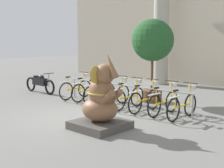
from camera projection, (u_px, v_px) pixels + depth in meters
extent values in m
plane|color=slate|center=(84.00, 117.00, 9.46)|extent=(60.00, 60.00, 0.00)
cube|color=#B2A893|center=(214.00, 26.00, 15.29)|extent=(20.00, 0.20, 6.00)
cylinder|color=#ADA899|center=(161.00, 36.00, 16.24)|extent=(0.79, 0.79, 5.00)
cylinder|color=gray|center=(75.00, 88.00, 12.65)|extent=(0.05, 0.05, 0.75)
cylinder|color=gray|center=(193.00, 107.00, 9.10)|extent=(0.05, 0.05, 0.75)
cylinder|color=gray|center=(124.00, 85.00, 10.82)|extent=(5.38, 0.04, 0.04)
torus|color=black|center=(85.00, 88.00, 12.72)|extent=(0.05, 0.70, 0.70)
torus|color=black|center=(66.00, 91.00, 12.02)|extent=(0.05, 0.70, 0.70)
cube|color=yellow|center=(76.00, 89.00, 12.36)|extent=(0.04, 0.87, 0.04)
cube|color=silver|center=(66.00, 82.00, 11.97)|extent=(0.06, 0.58, 0.03)
cylinder|color=yellow|center=(68.00, 84.00, 12.06)|extent=(0.03, 0.03, 0.53)
cube|color=black|center=(68.00, 77.00, 12.02)|extent=(0.08, 0.18, 0.04)
cylinder|color=yellow|center=(84.00, 80.00, 12.65)|extent=(0.03, 0.03, 0.68)
cylinder|color=black|center=(84.00, 72.00, 12.60)|extent=(0.48, 0.03, 0.03)
cube|color=silver|center=(86.00, 75.00, 12.69)|extent=(0.20, 0.16, 0.14)
torus|color=black|center=(97.00, 90.00, 12.28)|extent=(0.05, 0.70, 0.70)
torus|color=black|center=(78.00, 93.00, 11.58)|extent=(0.05, 0.70, 0.70)
cube|color=yellow|center=(88.00, 90.00, 11.92)|extent=(0.04, 0.87, 0.04)
cube|color=silver|center=(78.00, 84.00, 11.53)|extent=(0.06, 0.58, 0.03)
cylinder|color=yellow|center=(80.00, 86.00, 11.61)|extent=(0.03, 0.03, 0.53)
cube|color=black|center=(80.00, 78.00, 11.57)|extent=(0.08, 0.18, 0.04)
cylinder|color=yellow|center=(96.00, 82.00, 12.20)|extent=(0.03, 0.03, 0.68)
cylinder|color=black|center=(96.00, 73.00, 12.15)|extent=(0.48, 0.03, 0.03)
cube|color=silver|center=(98.00, 77.00, 12.25)|extent=(0.20, 0.16, 0.14)
torus|color=black|center=(109.00, 92.00, 11.79)|extent=(0.05, 0.70, 0.70)
torus|color=black|center=(90.00, 96.00, 11.09)|extent=(0.05, 0.70, 0.70)
cube|color=yellow|center=(100.00, 93.00, 11.43)|extent=(0.04, 0.87, 0.04)
cube|color=silver|center=(90.00, 85.00, 11.04)|extent=(0.06, 0.58, 0.03)
cylinder|color=yellow|center=(92.00, 88.00, 11.13)|extent=(0.03, 0.03, 0.53)
cube|color=black|center=(92.00, 80.00, 11.09)|extent=(0.08, 0.18, 0.04)
cylinder|color=yellow|center=(108.00, 84.00, 11.72)|extent=(0.03, 0.03, 0.68)
cylinder|color=black|center=(108.00, 75.00, 11.67)|extent=(0.48, 0.03, 0.03)
cube|color=silver|center=(110.00, 78.00, 11.76)|extent=(0.20, 0.16, 0.14)
torus|color=black|center=(123.00, 94.00, 11.36)|extent=(0.05, 0.70, 0.70)
torus|color=black|center=(105.00, 98.00, 10.65)|extent=(0.05, 0.70, 0.70)
cube|color=yellow|center=(114.00, 95.00, 11.00)|extent=(0.04, 0.87, 0.04)
cube|color=silver|center=(104.00, 87.00, 10.60)|extent=(0.06, 0.58, 0.03)
cylinder|color=yellow|center=(107.00, 90.00, 10.69)|extent=(0.03, 0.03, 0.53)
cube|color=black|center=(107.00, 82.00, 10.65)|extent=(0.08, 0.18, 0.04)
cylinder|color=yellow|center=(122.00, 85.00, 11.28)|extent=(0.03, 0.03, 0.68)
cylinder|color=black|center=(122.00, 76.00, 11.23)|extent=(0.48, 0.03, 0.03)
cube|color=silver|center=(124.00, 80.00, 11.33)|extent=(0.20, 0.16, 0.14)
torus|color=black|center=(137.00, 97.00, 10.88)|extent=(0.05, 0.70, 0.70)
torus|color=black|center=(119.00, 101.00, 10.18)|extent=(0.05, 0.70, 0.70)
cube|color=yellow|center=(128.00, 97.00, 10.52)|extent=(0.04, 0.87, 0.04)
cube|color=silver|center=(119.00, 90.00, 10.12)|extent=(0.06, 0.58, 0.03)
cylinder|color=yellow|center=(121.00, 92.00, 10.21)|extent=(0.03, 0.03, 0.53)
cube|color=black|center=(121.00, 84.00, 10.17)|extent=(0.08, 0.18, 0.04)
cylinder|color=yellow|center=(137.00, 87.00, 10.80)|extent=(0.03, 0.03, 0.68)
cylinder|color=black|center=(137.00, 78.00, 10.75)|extent=(0.48, 0.03, 0.03)
cube|color=silver|center=(138.00, 81.00, 10.85)|extent=(0.20, 0.16, 0.14)
torus|color=black|center=(153.00, 99.00, 10.42)|extent=(0.05, 0.70, 0.70)
torus|color=black|center=(135.00, 103.00, 9.72)|extent=(0.05, 0.70, 0.70)
cube|color=yellow|center=(145.00, 100.00, 10.06)|extent=(0.04, 0.87, 0.04)
cube|color=silver|center=(135.00, 92.00, 9.66)|extent=(0.06, 0.58, 0.03)
cylinder|color=yellow|center=(137.00, 95.00, 9.75)|extent=(0.03, 0.03, 0.53)
cube|color=black|center=(137.00, 86.00, 9.71)|extent=(0.08, 0.18, 0.04)
cylinder|color=yellow|center=(153.00, 89.00, 10.34)|extent=(0.03, 0.03, 0.68)
cylinder|color=black|center=(153.00, 79.00, 10.29)|extent=(0.48, 0.03, 0.03)
cube|color=silver|center=(155.00, 83.00, 10.39)|extent=(0.20, 0.16, 0.14)
torus|color=black|center=(172.00, 102.00, 10.00)|extent=(0.05, 0.70, 0.70)
torus|color=black|center=(154.00, 106.00, 9.29)|extent=(0.05, 0.70, 0.70)
cube|color=yellow|center=(163.00, 102.00, 9.64)|extent=(0.04, 0.87, 0.04)
cube|color=silver|center=(154.00, 94.00, 9.24)|extent=(0.06, 0.58, 0.03)
cylinder|color=yellow|center=(156.00, 97.00, 9.33)|extent=(0.03, 0.03, 0.53)
cube|color=black|center=(157.00, 88.00, 9.29)|extent=(0.08, 0.18, 0.04)
cylinder|color=yellow|center=(171.00, 91.00, 9.92)|extent=(0.03, 0.03, 0.68)
cylinder|color=black|center=(172.00, 81.00, 9.87)|extent=(0.48, 0.03, 0.03)
cube|color=silver|center=(173.00, 85.00, 9.96)|extent=(0.20, 0.16, 0.14)
torus|color=black|center=(190.00, 105.00, 9.51)|extent=(0.05, 0.70, 0.70)
torus|color=black|center=(173.00, 110.00, 8.81)|extent=(0.05, 0.70, 0.70)
cube|color=yellow|center=(182.00, 106.00, 9.15)|extent=(0.04, 0.87, 0.04)
cube|color=silver|center=(174.00, 97.00, 8.76)|extent=(0.06, 0.58, 0.03)
cylinder|color=yellow|center=(175.00, 100.00, 8.84)|extent=(0.03, 0.03, 0.53)
cube|color=black|center=(176.00, 91.00, 8.80)|extent=(0.08, 0.18, 0.04)
cylinder|color=yellow|center=(190.00, 94.00, 9.43)|extent=(0.03, 0.03, 0.68)
cylinder|color=black|center=(190.00, 83.00, 9.39)|extent=(0.48, 0.03, 0.03)
cube|color=silver|center=(192.00, 87.00, 9.48)|extent=(0.20, 0.16, 0.14)
cube|color=#4C4742|center=(100.00, 125.00, 8.17)|extent=(1.28, 1.28, 0.21)
ellipsoid|color=brown|center=(100.00, 109.00, 8.11)|extent=(0.99, 0.87, 0.64)
ellipsoid|color=brown|center=(101.00, 93.00, 8.01)|extent=(0.70, 0.64, 0.81)
sphere|color=brown|center=(105.00, 74.00, 7.86)|extent=(0.52, 0.52, 0.52)
ellipsoid|color=#B79333|center=(110.00, 73.00, 8.10)|extent=(0.08, 0.37, 0.44)
ellipsoid|color=#B79333|center=(95.00, 75.00, 7.72)|extent=(0.08, 0.37, 0.44)
cone|color=brown|center=(111.00, 66.00, 7.68)|extent=(0.45, 0.19, 0.66)
cylinder|color=brown|center=(114.00, 97.00, 7.91)|extent=(0.52, 0.17, 0.46)
cylinder|color=brown|center=(106.00, 98.00, 7.70)|extent=(0.52, 0.17, 0.46)
torus|color=#B79333|center=(101.00, 93.00, 8.01)|extent=(0.72, 0.72, 0.05)
torus|color=black|center=(50.00, 87.00, 13.22)|extent=(0.65, 0.09, 0.65)
torus|color=black|center=(31.00, 84.00, 14.19)|extent=(0.65, 0.09, 0.65)
cube|color=black|center=(40.00, 81.00, 13.68)|extent=(0.86, 0.22, 0.32)
ellipsoid|color=black|center=(41.00, 77.00, 13.59)|extent=(0.40, 0.20, 0.20)
cube|color=black|center=(37.00, 77.00, 13.77)|extent=(0.36, 0.18, 0.08)
cylinder|color=#99999E|center=(49.00, 81.00, 13.22)|extent=(0.04, 0.04, 0.56)
cylinder|color=black|center=(49.00, 74.00, 13.18)|extent=(0.03, 0.55, 0.03)
cylinder|color=brown|center=(152.00, 96.00, 11.76)|extent=(0.75, 0.75, 0.44)
cylinder|color=brown|center=(152.00, 74.00, 11.64)|extent=(0.10, 0.10, 1.25)
sphere|color=#235628|center=(153.00, 40.00, 11.47)|extent=(1.55, 1.55, 1.55)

